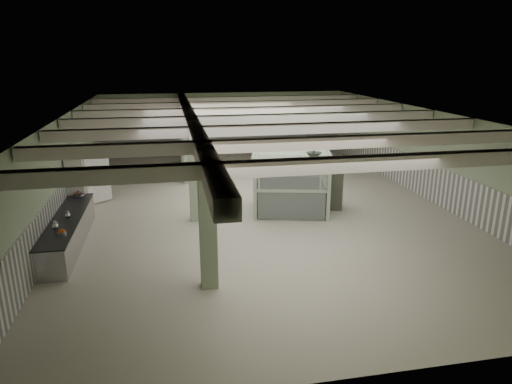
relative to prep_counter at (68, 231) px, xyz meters
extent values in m
plane|color=beige|center=(6.54, 2.55, -0.46)|extent=(20.00, 20.00, 0.00)
cube|color=white|center=(6.54, 2.55, 3.14)|extent=(14.00, 20.00, 0.02)
cube|color=#97AE8B|center=(6.54, 12.55, 1.34)|extent=(14.00, 0.02, 3.60)
cube|color=#97AE8B|center=(6.54, -7.45, 1.34)|extent=(14.00, 0.02, 3.60)
cube|color=#97AE8B|center=(-0.46, 2.55, 1.34)|extent=(0.02, 20.00, 3.60)
cube|color=#97AE8B|center=(13.54, 2.55, 1.34)|extent=(0.02, 20.00, 3.60)
cube|color=white|center=(-0.43, 2.55, 0.29)|extent=(0.05, 19.90, 1.50)
cube|color=white|center=(13.52, 2.55, 0.29)|extent=(0.05, 19.90, 1.50)
cube|color=white|center=(6.54, 12.52, 0.29)|extent=(13.90, 0.05, 1.50)
cube|color=silver|center=(4.04, 2.55, 2.92)|extent=(0.45, 19.90, 0.40)
cube|color=silver|center=(6.54, -4.95, 2.96)|extent=(13.90, 0.35, 0.32)
cube|color=silver|center=(6.54, -2.45, 2.96)|extent=(13.90, 0.35, 0.32)
cube|color=silver|center=(6.54, 0.05, 2.96)|extent=(13.90, 0.35, 0.32)
cube|color=silver|center=(6.54, 2.55, 2.96)|extent=(13.90, 0.35, 0.32)
cube|color=silver|center=(6.54, 5.05, 2.96)|extent=(13.90, 0.35, 0.32)
cube|color=silver|center=(6.54, 7.55, 2.96)|extent=(13.90, 0.35, 0.32)
cube|color=silver|center=(6.54, 10.05, 2.96)|extent=(13.90, 0.35, 0.32)
cube|color=#99AC8B|center=(4.04, -3.45, 1.34)|extent=(0.42, 0.42, 3.60)
cube|color=#99AC8B|center=(4.04, 1.55, 1.34)|extent=(0.42, 0.42, 3.60)
cube|color=#99AC8B|center=(4.04, 6.55, 1.34)|extent=(0.42, 0.42, 3.60)
cube|color=#99AC8B|center=(4.04, 10.55, 1.34)|extent=(0.42, 0.42, 3.60)
cone|color=#2C3729|center=(7.04, -2.45, 2.59)|extent=(0.44, 0.44, 0.22)
cone|color=#2C3729|center=(7.04, 3.05, 2.59)|extent=(0.44, 0.44, 0.22)
cone|color=#2C3729|center=(7.04, 8.05, 2.59)|extent=(0.44, 0.44, 0.22)
cube|color=#B1B2B6|center=(0.00, 0.00, -0.02)|extent=(0.85, 5.05, 0.88)
cube|color=black|center=(0.00, 0.00, 0.43)|extent=(0.89, 5.09, 0.04)
cylinder|color=#B2B2B7|center=(0.17, -1.44, 0.48)|extent=(0.27, 0.27, 0.08)
cube|color=white|center=(-0.11, 3.55, 0.63)|extent=(0.60, 2.39, 2.19)
cube|color=white|center=(0.22, 3.00, 0.63)|extent=(0.06, 0.90, 2.09)
cube|color=white|center=(0.34, 4.20, 0.63)|extent=(0.72, 0.63, 2.09)
cube|color=silver|center=(0.26, 3.00, 0.63)|extent=(0.02, 0.05, 0.30)
cube|color=silver|center=(0.26, 4.10, 0.63)|extent=(0.02, 0.05, 0.30)
cube|color=#A3BF98|center=(6.10, 1.10, 0.62)|extent=(0.14, 0.14, 2.16)
cube|color=#A3BF98|center=(6.59, 3.21, 0.62)|extent=(0.14, 0.14, 2.16)
cube|color=#A3BF98|center=(8.63, 0.52, 0.62)|extent=(0.14, 0.14, 2.16)
cube|color=#A3BF98|center=(9.12, 2.62, 0.62)|extent=(0.14, 0.14, 2.16)
cube|color=#A3BF98|center=(7.61, 1.86, 1.76)|extent=(3.31, 2.99, 0.12)
cube|color=silver|center=(7.37, 0.81, 0.09)|extent=(2.35, 0.60, 1.05)
cube|color=silver|center=(7.37, 0.81, 1.32)|extent=(2.35, 0.60, 1.22)
cube|color=silver|center=(7.85, 2.91, 0.09)|extent=(2.35, 0.60, 1.05)
cube|color=silver|center=(7.85, 2.91, 1.32)|extent=(2.35, 0.60, 1.22)
cube|color=silver|center=(6.35, 2.15, 0.09)|extent=(0.50, 1.92, 1.05)
cube|color=silver|center=(6.35, 2.15, 1.32)|extent=(0.50, 1.92, 1.22)
cube|color=silver|center=(8.87, 1.57, 0.09)|extent=(0.50, 1.92, 1.05)
cube|color=silver|center=(8.87, 1.57, 1.32)|extent=(0.50, 1.92, 1.22)
cube|color=#525547|center=(9.41, 1.81, 0.28)|extent=(0.69, 0.81, 1.49)
camera|label=1|loc=(3.20, -14.00, 5.23)|focal=32.00mm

